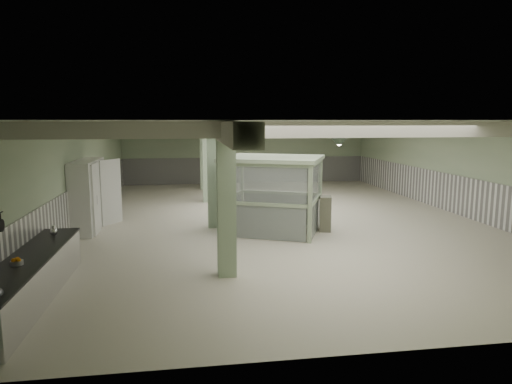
{
  "coord_description": "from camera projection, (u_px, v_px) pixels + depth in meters",
  "views": [
    {
      "loc": [
        -3.36,
        -16.3,
        3.59
      ],
      "look_at": [
        -1.18,
        -1.79,
        1.3
      ],
      "focal_mm": 32.0,
      "sensor_mm": 36.0,
      "label": 1
    }
  ],
  "objects": [
    {
      "name": "pendant_back",
      "position": [
        268.0,
        132.0,
        21.95
      ],
      "size": [
        0.44,
        0.44,
        0.22
      ],
      "primitive_type": "cone",
      "rotation": [
        3.14,
        0.0,
        0.0
      ],
      "color": "#2A382A",
      "rests_on": "ceiling"
    },
    {
      "name": "guard_booth",
      "position": [
        272.0,
        180.0,
        14.76
      ],
      "size": [
        3.83,
        3.59,
        2.46
      ],
      "rotation": [
        0.0,
        0.0,
        -0.41
      ],
      "color": "#92A684",
      "rests_on": "floor"
    },
    {
      "name": "beam_d",
      "position": [
        281.0,
        126.0,
        16.44
      ],
      "size": [
        13.9,
        0.35,
        0.32
      ],
      "primitive_type": "cube",
      "color": "silver",
      "rests_on": "ceiling"
    },
    {
      "name": "pendant_mid",
      "position": [
        291.0,
        136.0,
        17.06
      ],
      "size": [
        0.44,
        0.44,
        0.22
      ],
      "primitive_type": "cone",
      "rotation": [
        3.14,
        0.0,
        0.0
      ],
      "color": "#2A382A",
      "rests_on": "ceiling"
    },
    {
      "name": "wainscot_right",
      "position": [
        454.0,
        194.0,
        17.88
      ],
      "size": [
        0.05,
        19.9,
        1.5
      ],
      "primitive_type": "cube",
      "color": "silver",
      "rests_on": "floor"
    },
    {
      "name": "column_b",
      "position": [
        214.0,
        175.0,
        15.35
      ],
      "size": [
        0.42,
        0.42,
        3.6
      ],
      "primitive_type": "cube",
      "color": "#A1BC97",
      "rests_on": "floor"
    },
    {
      "name": "wainscot_left",
      "position": [
        83.0,
        204.0,
        15.83
      ],
      "size": [
        0.05,
        19.9,
        1.5
      ],
      "primitive_type": "cube",
      "color": "silver",
      "rests_on": "floor"
    },
    {
      "name": "ceiling",
      "position": [
        281.0,
        121.0,
        16.41
      ],
      "size": [
        14.0,
        20.0,
        0.02
      ],
      "primitive_type": "cube",
      "color": "silver",
      "rests_on": "wall_back"
    },
    {
      "name": "wall_front",
      "position": [
        413.0,
        240.0,
        6.92
      ],
      "size": [
        14.0,
        0.02,
        3.6
      ],
      "primitive_type": "cube",
      "color": "#9FAF8C",
      "rests_on": "floor"
    },
    {
      "name": "column_c",
      "position": [
        207.0,
        162.0,
        20.23
      ],
      "size": [
        0.42,
        0.42,
        3.6
      ],
      "primitive_type": "cube",
      "color": "#A1BC97",
      "rests_on": "floor"
    },
    {
      "name": "girder",
      "position": [
        211.0,
        127.0,
        16.08
      ],
      "size": [
        0.45,
        19.9,
        0.4
      ],
      "primitive_type": "cube",
      "color": "silver",
      "rests_on": "ceiling"
    },
    {
      "name": "pitcher_far",
      "position": [
        54.0,
        231.0,
        10.77
      ],
      "size": [
        0.21,
        0.23,
        0.25
      ],
      "primitive_type": null,
      "rotation": [
        0.0,
        0.0,
        0.26
      ],
      "color": "silver",
      "rests_on": "prep_counter"
    },
    {
      "name": "wall_left",
      "position": [
        81.0,
        174.0,
        15.66
      ],
      "size": [
        0.02,
        20.0,
        3.6
      ],
      "primitive_type": "cube",
      "color": "#9FAF8C",
      "rests_on": "floor"
    },
    {
      "name": "floor",
      "position": [
        280.0,
        218.0,
        16.97
      ],
      "size": [
        20.0,
        20.0,
        0.0
      ],
      "primitive_type": "plane",
      "color": "beige",
      "rests_on": "ground"
    },
    {
      "name": "beam_f",
      "position": [
        259.0,
        125.0,
        21.33
      ],
      "size": [
        13.9,
        0.35,
        0.32
      ],
      "primitive_type": "cube",
      "color": "silver",
      "rests_on": "ceiling"
    },
    {
      "name": "wainscot_back",
      "position": [
        246.0,
        170.0,
        26.6
      ],
      "size": [
        13.9,
        0.05,
        1.5
      ],
      "primitive_type": "cube",
      "color": "silver",
      "rests_on": "floor"
    },
    {
      "name": "beam_c",
      "position": [
        297.0,
        127.0,
        14.0
      ],
      "size": [
        13.9,
        0.35,
        0.32
      ],
      "primitive_type": "cube",
      "color": "silver",
      "rests_on": "ceiling"
    },
    {
      "name": "orange_bowl",
      "position": [
        17.0,
        263.0,
        8.57
      ],
      "size": [
        0.26,
        0.26,
        0.08
      ],
      "primitive_type": "cylinder",
      "rotation": [
        0.0,
        0.0,
        -0.14
      ],
      "color": "#B2B2B7",
      "rests_on": "prep_counter"
    },
    {
      "name": "wall_back",
      "position": [
        246.0,
        152.0,
        26.46
      ],
      "size": [
        14.0,
        0.02,
        3.6
      ],
      "primitive_type": "cube",
      "color": "#9FAF8C",
      "rests_on": "floor"
    },
    {
      "name": "filing_cabinet",
      "position": [
        325.0,
        214.0,
        14.98
      ],
      "size": [
        0.51,
        0.62,
        1.15
      ],
      "primitive_type": "cube",
      "rotation": [
        0.0,
        0.0,
        -0.28
      ],
      "color": "#606150",
      "rests_on": "floor"
    },
    {
      "name": "skillet_far",
      "position": [
        1.0,
        226.0,
        8.63
      ],
      "size": [
        0.03,
        0.25,
        0.25
      ],
      "primitive_type": "cylinder",
      "rotation": [
        0.0,
        1.57,
        0.0
      ],
      "color": "black",
      "rests_on": "hook_rail"
    },
    {
      "name": "pendant_front",
      "position": [
        339.0,
        142.0,
        11.69
      ],
      "size": [
        0.44,
        0.44,
        0.22
      ],
      "primitive_type": "cone",
      "rotation": [
        3.14,
        0.0,
        0.0
      ],
      "color": "#2A382A",
      "rests_on": "ceiling"
    },
    {
      "name": "prep_counter",
      "position": [
        29.0,
        279.0,
        9.1
      ],
      "size": [
        0.88,
        5.05,
        0.91
      ],
      "color": "silver",
      "rests_on": "floor"
    },
    {
      "name": "walkin_cooler",
      "position": [
        89.0,
        193.0,
        15.08
      ],
      "size": [
        1.11,
        2.67,
        2.44
      ],
      "color": "silver",
      "rests_on": "floor"
    },
    {
      "name": "column_a",
      "position": [
        226.0,
        200.0,
        10.46
      ],
      "size": [
        0.42,
        0.42,
        3.6
      ],
      "primitive_type": "cube",
      "color": "#A1BC97",
      "rests_on": "floor"
    },
    {
      "name": "column_d",
      "position": [
        204.0,
        155.0,
        24.14
      ],
      "size": [
        0.42,
        0.42,
        3.6
      ],
      "primitive_type": "cube",
      "color": "#A1BC97",
      "rests_on": "floor"
    },
    {
      "name": "beam_a",
      "position": [
        356.0,
        129.0,
        9.11
      ],
      "size": [
        13.9,
        0.35,
        0.32
      ],
      "primitive_type": "cube",
      "color": "silver",
      "rests_on": "ceiling"
    },
    {
      "name": "beam_g",
      "position": [
        252.0,
        124.0,
        23.77
      ],
      "size": [
        13.9,
        0.35,
        0.32
      ],
      "primitive_type": "cube",
      "color": "silver",
      "rests_on": "ceiling"
    },
    {
      "name": "beam_e",
      "position": [
        269.0,
        125.0,
        18.88
      ],
      "size": [
        13.9,
        0.35,
        0.32
      ],
      "primitive_type": "cube",
      "color": "silver",
      "rests_on": "ceiling"
    },
    {
      "name": "beam_b",
      "position": [
        321.0,
        128.0,
        11.56
      ],
      "size": [
        13.9,
        0.35,
        0.32
      ],
      "primitive_type": "cube",
      "color": "silver",
      "rests_on": "ceiling"
    },
    {
      "name": "wall_right",
      "position": [
        457.0,
        167.0,
        17.72
      ],
      "size": [
        0.02,
        20.0,
        3.6
      ],
      "primitive_type": "cube",
      "color": "#9FAF8C",
      "rests_on": "floor"
    }
  ]
}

